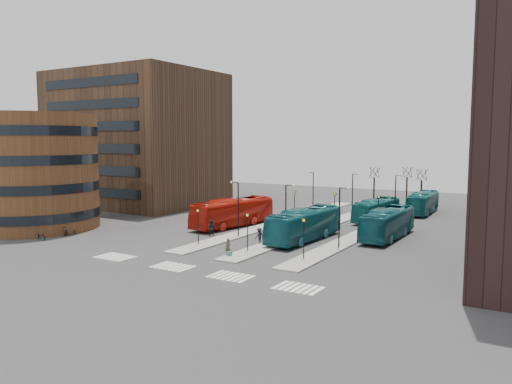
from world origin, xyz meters
The scene contains 23 objects.
ground centered at (0.00, 0.00, 0.00)m, with size 160.00×160.00×0.00m, color #2E2E31.
island_left centered at (-4.00, 30.00, 0.07)m, with size 2.50×45.00×0.15m, color gray.
island_mid centered at (2.00, 30.00, 0.07)m, with size 2.50×45.00×0.15m, color gray.
island_right centered at (8.00, 30.00, 0.07)m, with size 2.50×45.00×0.15m, color gray.
suitcase centered at (1.24, 9.33, 0.27)m, with size 0.42×0.34×0.53m, color navy.
red_bus centered at (-7.75, 23.45, 1.78)m, with size 3.00×12.80×3.57m, color #B31A0D.
teal_bus_a centered at (3.78, 20.18, 1.74)m, with size 2.92×12.50×3.48m, color #135A63.
teal_bus_b centered at (6.41, 36.92, 1.51)m, with size 2.53×10.81×3.01m, color #136061.
teal_bus_c centered at (11.16, 26.00, 1.67)m, with size 2.80×11.97×3.34m, color #12545D.
teal_bus_d centered at (10.13, 47.37, 1.61)m, with size 2.70×11.56×3.22m, color #135E60.
traveller centered at (0.87, 9.70, 0.83)m, with size 0.61×0.40×1.66m, color #444029.
commuter_a centered at (-6.43, 17.00, 0.92)m, with size 0.90×0.70×1.84m, color black.
commuter_b centered at (1.25, 16.29, 0.75)m, with size 0.87×0.36×1.49m, color black.
commuter_c centered at (0.50, 16.07, 0.86)m, with size 1.11×0.64×1.71m, color black.
bicycle_near centered at (-21.00, 5.48, 0.41)m, with size 0.54×1.55×0.82m, color gray.
bicycle_mid centered at (-21.00, 8.23, 0.52)m, with size 0.49×1.73×1.04m, color gray.
bicycle_far centered at (-21.00, 9.47, 0.41)m, with size 0.54×1.55×0.81m, color gray.
crosswalk_stripes centered at (1.75, 4.00, 0.01)m, with size 22.35×2.40×0.01m.
round_building centered at (-28.00, 10.00, 6.99)m, with size 15.16×15.16×14.00m.
office_block centered at (-34.00, 33.98, 11.00)m, with size 25.00×20.12×22.00m.
sign_poles centered at (1.60, 23.00, 2.41)m, with size 12.45×22.12×3.65m.
lamp_posts centered at (2.64, 28.00, 3.58)m, with size 14.04×20.24×6.12m.
bare_trees centered at (2.67, 62.67, 2.72)m, with size 10.97×8.14×5.90m.
Camera 1 is at (26.81, -28.23, 10.80)m, focal length 35.00 mm.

